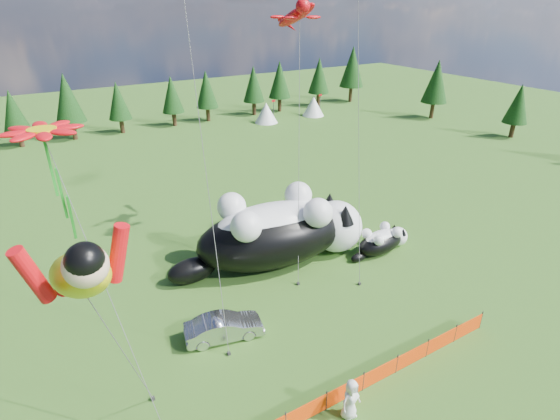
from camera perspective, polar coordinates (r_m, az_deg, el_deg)
name	(u,v)px	position (r m, az deg, el deg)	size (l,w,h in m)	color
ground	(270,372)	(21.72, -1.27, -20.41)	(160.00, 160.00, 0.00)	#0D390A
safety_fence	(306,412)	(19.66, 3.47, -24.81)	(22.06, 0.06, 1.10)	#262626
tree_line	(89,105)	(59.75, -23.66, 12.47)	(90.00, 4.00, 8.00)	black
festival_tents	(191,123)	(57.98, -11.55, 11.07)	(50.00, 3.20, 2.80)	white
cat_large	(281,231)	(28.03, 0.12, -2.73)	(13.25, 5.97, 4.79)	black
cat_small	(383,240)	(30.63, 13.28, -3.86)	(5.04, 2.06, 1.82)	black
car	(224,327)	(23.13, -7.32, -14.95)	(1.38, 3.97, 1.31)	#BBBCC0
spectator_e	(351,399)	(19.62, 9.21, -23.22)	(0.95, 0.62, 1.94)	silver
superhero_kite	(79,274)	(12.40, -24.78, -7.65)	(4.51, 6.19, 11.55)	#D6C80B
gecko_kite	(296,16)	(29.36, 2.07, 24.04)	(5.21, 9.32, 16.62)	red
flower_kite	(43,135)	(17.20, -28.54, 8.56)	(3.29, 6.38, 12.53)	red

